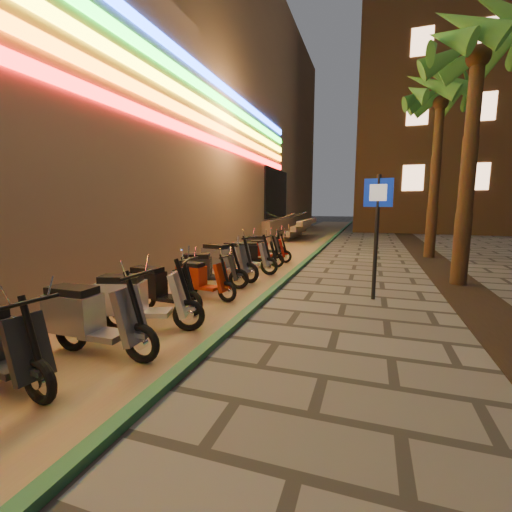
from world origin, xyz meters
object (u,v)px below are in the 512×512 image
(scooter_7, at_px, (200,279))
(scooter_13, at_px, (262,246))
(pedestrian_sign, at_px, (377,220))
(scooter_10, at_px, (243,256))
(scooter_5, at_px, (138,300))
(scooter_6, at_px, (158,287))
(scooter_9, at_px, (224,260))
(scooter_4, at_px, (89,317))
(scooter_8, at_px, (207,269))
(scooter_11, at_px, (255,254))
(scooter_12, at_px, (265,250))

(scooter_7, xyz_separation_m, scooter_13, (-0.46, 6.12, 0.04))
(pedestrian_sign, bearing_deg, scooter_10, 164.68)
(scooter_5, height_order, scooter_6, scooter_5)
(scooter_6, relative_size, scooter_9, 0.89)
(scooter_7, height_order, scooter_13, scooter_13)
(scooter_4, distance_m, scooter_10, 6.15)
(scooter_5, bearing_deg, scooter_8, 76.16)
(pedestrian_sign, distance_m, scooter_8, 4.20)
(scooter_8, xyz_separation_m, scooter_13, (-0.23, 5.29, -0.01))
(scooter_4, distance_m, scooter_9, 5.15)
(scooter_5, height_order, scooter_10, scooter_5)
(pedestrian_sign, height_order, scooter_10, pedestrian_sign)
(scooter_7, bearing_deg, scooter_5, -83.01)
(scooter_4, distance_m, scooter_13, 9.29)
(pedestrian_sign, height_order, scooter_7, pedestrian_sign)
(pedestrian_sign, xyz_separation_m, scooter_5, (-3.77, -3.35, -1.25))
(scooter_8, bearing_deg, scooter_5, -103.65)
(scooter_13, bearing_deg, scooter_11, -80.70)
(pedestrian_sign, relative_size, scooter_10, 1.59)
(scooter_5, xyz_separation_m, scooter_12, (0.04, 7.20, -0.08))
(pedestrian_sign, distance_m, scooter_9, 4.30)
(scooter_4, xyz_separation_m, scooter_8, (-0.15, 3.99, -0.04))
(scooter_13, bearing_deg, pedestrian_sign, -51.58)
(pedestrian_sign, xyz_separation_m, scooter_4, (-3.83, -4.35, -1.24))
(scooter_8, xyz_separation_m, scooter_9, (-0.05, 1.16, 0.05))
(pedestrian_sign, relative_size, scooter_13, 1.70)
(scooter_4, relative_size, scooter_9, 0.97)
(scooter_10, height_order, scooter_11, scooter_10)
(scooter_11, relative_size, scooter_12, 1.02)
(scooter_4, distance_m, scooter_11, 7.21)
(scooter_11, bearing_deg, scooter_9, -114.15)
(pedestrian_sign, height_order, scooter_4, pedestrian_sign)
(scooter_5, relative_size, scooter_10, 1.01)
(scooter_4, relative_size, scooter_12, 1.18)
(scooter_4, height_order, scooter_9, scooter_9)
(scooter_10, bearing_deg, scooter_9, -102.14)
(pedestrian_sign, height_order, scooter_5, pedestrian_sign)
(scooter_11, bearing_deg, scooter_8, -110.77)
(scooter_13, bearing_deg, scooter_6, -91.19)
(scooter_5, bearing_deg, scooter_4, -111.31)
(pedestrian_sign, relative_size, scooter_5, 1.57)
(pedestrian_sign, bearing_deg, scooter_4, -121.47)
(scooter_4, height_order, scooter_5, scooter_4)
(scooter_9, bearing_deg, scooter_6, -77.59)
(scooter_9, relative_size, scooter_11, 1.19)
(scooter_10, distance_m, scooter_12, 2.05)
(scooter_8, bearing_deg, scooter_12, 68.87)
(scooter_12, bearing_deg, scooter_8, -110.64)
(scooter_13, bearing_deg, scooter_7, -87.84)
(scooter_5, distance_m, scooter_8, 3.00)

